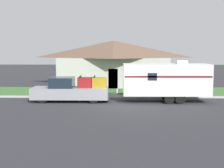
% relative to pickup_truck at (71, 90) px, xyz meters
% --- Properties ---
extents(ground_plane, '(120.00, 120.00, 0.00)m').
position_rel_pickup_truck_xyz_m(ground_plane, '(3.90, -1.82, -0.89)').
color(ground_plane, '#2D2D33').
extents(curb_strip, '(80.00, 0.30, 0.14)m').
position_rel_pickup_truck_xyz_m(curb_strip, '(3.90, 1.93, -0.82)').
color(curb_strip, '#ADADA8').
rests_on(curb_strip, ground_plane).
extents(lawn_strip, '(80.00, 7.00, 0.03)m').
position_rel_pickup_truck_xyz_m(lawn_strip, '(3.90, 5.58, -0.88)').
color(lawn_strip, '#3D6B33').
rests_on(lawn_strip, ground_plane).
extents(house_across_street, '(12.89, 7.26, 5.10)m').
position_rel_pickup_truck_xyz_m(house_across_street, '(3.22, 11.30, 1.75)').
color(house_across_street, '#B2B2A8').
rests_on(house_across_street, ground_plane).
extents(pickup_truck, '(6.14, 2.04, 2.04)m').
position_rel_pickup_truck_xyz_m(pickup_truck, '(0.00, 0.00, 0.00)').
color(pickup_truck, black).
rests_on(pickup_truck, ground_plane).
extents(travel_trailer, '(7.68, 2.33, 3.27)m').
position_rel_pickup_truck_xyz_m(travel_trailer, '(7.52, -0.00, 0.87)').
color(travel_trailer, black).
rests_on(travel_trailer, ground_plane).
extents(mailbox, '(0.48, 0.20, 1.24)m').
position_rel_pickup_truck_xyz_m(mailbox, '(8.90, 2.57, 0.06)').
color(mailbox, brown).
rests_on(mailbox, ground_plane).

